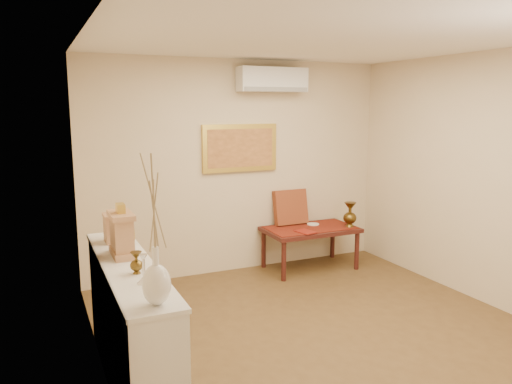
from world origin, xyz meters
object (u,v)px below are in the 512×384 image
display_ledge (130,325)px  brass_urn_tall (350,212)px  white_vase (155,231)px  wooden_chest (114,228)px  low_table (310,233)px  mantel_clock (122,234)px

display_ledge → brass_urn_tall: bearing=28.3°
white_vase → display_ledge: bearing=91.4°
wooden_chest → low_table: bearing=24.9°
display_ledge → low_table: (2.67, 1.88, -0.01)m
white_vase → display_ledge: white_vase is taller
display_ledge → wooden_chest: 0.89m
low_table → brass_urn_tall: bearing=-18.9°
brass_urn_tall → low_table: bearing=161.1°
display_ledge → low_table: bearing=35.1°
white_vase → mantel_clock: bearing=90.9°
brass_urn_tall → display_ledge: (-3.17, -1.71, -0.27)m
mantel_clock → low_table: 3.22m
brass_urn_tall → low_table: brass_urn_tall is taller
brass_urn_tall → wooden_chest: 3.36m
white_vase → low_table: size_ratio=0.74×
brass_urn_tall → low_table: 0.59m
white_vase → wooden_chest: size_ratio=3.65×
wooden_chest → low_table: (2.67, 1.24, -0.62)m
white_vase → display_ledge: 1.27m
low_table → white_vase: bearing=-134.0°
white_vase → mantel_clock: (-0.02, 1.08, -0.27)m
display_ledge → low_table: size_ratio=1.68×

